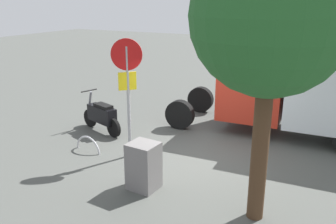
{
  "coord_description": "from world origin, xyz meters",
  "views": [
    {
      "loc": [
        -3.15,
        7.86,
        3.88
      ],
      "look_at": [
        0.99,
        -0.14,
        1.03
      ],
      "focal_mm": 38.57,
      "sensor_mm": 36.0,
      "label": 1
    }
  ],
  "objects_px": {
    "utility_cabinet": "(144,166)",
    "box_truck_near": "(334,85)",
    "street_tree": "(271,17)",
    "bike_rack_hoop": "(88,151)",
    "motorcycle": "(102,115)",
    "stop_sign": "(128,80)"
  },
  "relations": [
    {
      "from": "utility_cabinet",
      "to": "box_truck_near",
      "type": "bearing_deg",
      "value": -123.72
    },
    {
      "from": "street_tree",
      "to": "bike_rack_hoop",
      "type": "xyz_separation_m",
      "value": [
        4.7,
        -0.95,
        -3.59
      ]
    },
    {
      "from": "motorcycle",
      "to": "stop_sign",
      "type": "xyz_separation_m",
      "value": [
        -1.71,
        1.1,
        1.47
      ]
    },
    {
      "from": "box_truck_near",
      "to": "street_tree",
      "type": "relative_size",
      "value": 1.59
    },
    {
      "from": "box_truck_near",
      "to": "street_tree",
      "type": "bearing_deg",
      "value": 76.97
    },
    {
      "from": "box_truck_near",
      "to": "utility_cabinet",
      "type": "relative_size",
      "value": 7.69
    },
    {
      "from": "utility_cabinet",
      "to": "bike_rack_hoop",
      "type": "distance_m",
      "value": 2.57
    },
    {
      "from": "motorcycle",
      "to": "utility_cabinet",
      "type": "xyz_separation_m",
      "value": [
        -2.87,
        2.34,
        -0.01
      ]
    },
    {
      "from": "stop_sign",
      "to": "motorcycle",
      "type": "bearing_deg",
      "value": -32.65
    },
    {
      "from": "motorcycle",
      "to": "stop_sign",
      "type": "bearing_deg",
      "value": 165.73
    },
    {
      "from": "stop_sign",
      "to": "utility_cabinet",
      "type": "height_order",
      "value": "stop_sign"
    },
    {
      "from": "utility_cabinet",
      "to": "street_tree",
      "type": "bearing_deg",
      "value": -179.15
    },
    {
      "from": "street_tree",
      "to": "utility_cabinet",
      "type": "height_order",
      "value": "street_tree"
    },
    {
      "from": "street_tree",
      "to": "utility_cabinet",
      "type": "bearing_deg",
      "value": 0.85
    },
    {
      "from": "stop_sign",
      "to": "utility_cabinet",
      "type": "bearing_deg",
      "value": 133.2
    },
    {
      "from": "street_tree",
      "to": "bike_rack_hoop",
      "type": "bearing_deg",
      "value": -11.46
    },
    {
      "from": "stop_sign",
      "to": "bike_rack_hoop",
      "type": "xyz_separation_m",
      "value": [
        1.16,
        0.25,
        -1.99
      ]
    },
    {
      "from": "motorcycle",
      "to": "stop_sign",
      "type": "distance_m",
      "value": 2.51
    },
    {
      "from": "street_tree",
      "to": "stop_sign",
      "type": "bearing_deg",
      "value": -18.79
    },
    {
      "from": "box_truck_near",
      "to": "motorcycle",
      "type": "bearing_deg",
      "value": 19.52
    },
    {
      "from": "box_truck_near",
      "to": "motorcycle",
      "type": "distance_m",
      "value": 6.7
    },
    {
      "from": "street_tree",
      "to": "bike_rack_hoop",
      "type": "height_order",
      "value": "street_tree"
    }
  ]
}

